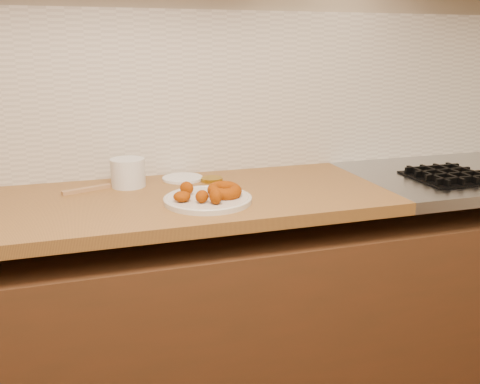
% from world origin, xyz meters
% --- Properties ---
extents(wall_back, '(4.00, 0.02, 2.70)m').
position_xyz_m(wall_back, '(0.00, 2.00, 1.35)').
color(wall_back, tan).
rests_on(wall_back, ground).
extents(base_cabinet, '(3.60, 0.60, 0.77)m').
position_xyz_m(base_cabinet, '(0.00, 1.69, 0.39)').
color(base_cabinet, '#532D18').
rests_on(base_cabinet, floor).
extents(butcher_block, '(2.30, 0.62, 0.04)m').
position_xyz_m(butcher_block, '(-0.65, 1.69, 0.88)').
color(butcher_block, olive).
rests_on(butcher_block, base_cabinet).
extents(backsplash, '(3.60, 0.02, 0.60)m').
position_xyz_m(backsplash, '(0.00, 1.99, 1.20)').
color(backsplash, beige).
rests_on(backsplash, wall_back).
extents(donut_plate, '(0.28, 0.28, 0.02)m').
position_xyz_m(donut_plate, '(-0.12, 1.58, 0.91)').
color(donut_plate, beige).
rests_on(donut_plate, butcher_block).
extents(ring_donut, '(0.15, 0.15, 0.05)m').
position_xyz_m(ring_donut, '(-0.07, 1.58, 0.93)').
color(ring_donut, '#9F3300').
rests_on(ring_donut, donut_plate).
extents(fried_dough_chunks, '(0.14, 0.18, 0.05)m').
position_xyz_m(fried_dough_chunks, '(-0.16, 1.56, 0.94)').
color(fried_dough_chunks, '#9F3300').
rests_on(fried_dough_chunks, donut_plate).
extents(plastic_tub, '(0.13, 0.13, 0.10)m').
position_xyz_m(plastic_tub, '(-0.34, 1.85, 0.95)').
color(plastic_tub, silver).
rests_on(plastic_tub, butcher_block).
extents(tub_lid, '(0.20, 0.20, 0.01)m').
position_xyz_m(tub_lid, '(-0.14, 1.89, 0.90)').
color(tub_lid, silver).
rests_on(tub_lid, butcher_block).
extents(brass_jar_lid, '(0.09, 0.09, 0.01)m').
position_xyz_m(brass_jar_lid, '(-0.05, 1.83, 0.91)').
color(brass_jar_lid, '#A58119').
rests_on(brass_jar_lid, butcher_block).
extents(wooden_utensil, '(0.16, 0.08, 0.01)m').
position_xyz_m(wooden_utensil, '(-0.48, 1.83, 0.91)').
color(wooden_utensil, '#9F754B').
rests_on(wooden_utensil, butcher_block).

